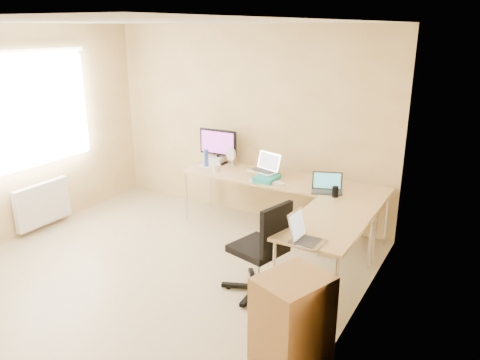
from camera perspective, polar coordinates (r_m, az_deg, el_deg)
The scene contains 25 objects.
floor at distance 5.16m, azimuth -11.69°, elevation -11.94°, with size 4.50×4.50×0.00m, color tan.
ceiling at distance 4.48m, azimuth -13.92°, elevation 18.22°, with size 4.50×4.50×0.00m, color white.
wall_back at distance 6.44m, azimuth 0.84°, elevation 6.94°, with size 4.50×4.50×0.00m, color #DEBF86.
wall_left at distance 6.24m, azimuth -27.24°, elevation 4.53°, with size 4.50×4.50×0.00m, color #DEBF86.
wall_right at distance 3.64m, azimuth 12.70°, elevation -2.52°, with size 4.50×4.50×0.00m, color #DEBF86.
desk_main at distance 6.05m, azimuth 4.98°, elevation -3.14°, with size 2.65×0.70×0.73m, color tan.
desk_return at distance 4.87m, azimuth 10.47°, elevation -8.92°, with size 0.70×1.30×0.73m, color tan.
monitor at distance 6.52m, azimuth -2.68°, elevation 4.10°, with size 0.57×0.18×0.49m, color black.
book_stack at distance 5.84m, azimuth 3.26°, elevation 0.23°, with size 0.25×0.34×0.06m, color #1A877E.
laptop_center at distance 5.96m, azimuth 2.96°, elevation 2.09°, with size 0.37×0.28×0.24m, color #B8B8B8.
laptop_black at distance 5.49m, azimuth 10.58°, elevation -0.37°, with size 0.35×0.26×0.22m, color #272727.
keyboard at distance 5.77m, azimuth 3.12°, elevation -0.21°, with size 0.39×0.11×0.02m, color white.
mouse at distance 5.69m, azimuth 5.17°, elevation -0.47°, with size 0.09×0.06×0.03m, color white.
mug at distance 6.16m, azimuth -2.88°, elevation 1.43°, with size 0.11×0.11×0.11m, color white.
cd_stack at distance 6.04m, azimuth 2.53°, elevation 0.71°, with size 0.11×0.11×0.03m, color #B3B2BB.
water_bottle at distance 6.40m, azimuth -4.16°, elevation 2.69°, with size 0.07×0.07×0.24m, color #4061B7.
papers at distance 6.51m, azimuth -3.65°, elevation 1.89°, with size 0.20×0.29×0.01m, color white.
white_box at distance 6.60m, azimuth -3.08°, elevation 2.50°, with size 0.25×0.18×0.09m, color silver.
desk_fan at distance 6.43m, azimuth -0.97°, elevation 2.80°, with size 0.19×0.19×0.24m, color silver.
black_cup at distance 5.37m, azimuth 11.52°, elevation -1.41°, with size 0.07×0.07×0.12m, color black.
laptop_return at distance 4.19m, azimuth 8.27°, elevation -6.20°, with size 0.26×0.33×0.22m, color #A7A7A8.
office_chair at distance 4.66m, azimuth 2.20°, elevation -8.06°, with size 0.60×0.60×1.00m, color black.
cabinet at distance 3.86m, azimuth 6.39°, elevation -16.66°, with size 0.44×0.55×0.76m, color #965A24.
radiator at distance 6.65m, azimuth -22.91°, elevation -2.68°, with size 0.09×0.80×0.55m, color white.
window at distance 6.37m, azimuth -24.34°, elevation 7.50°, with size 0.10×1.80×1.40m, color white.
Camera 1 is at (3.05, -3.28, 2.56)m, focal length 35.03 mm.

